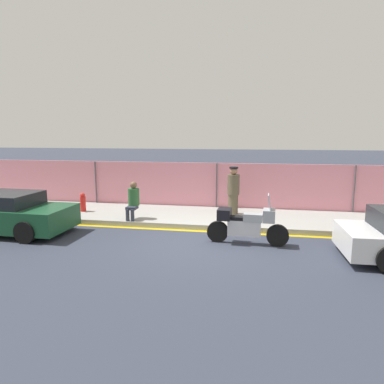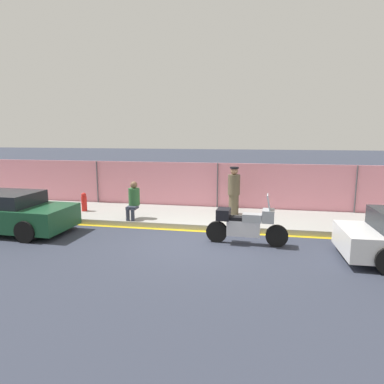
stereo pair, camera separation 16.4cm
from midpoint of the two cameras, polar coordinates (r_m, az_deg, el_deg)
name	(u,v)px [view 2 (the right image)]	position (r m, az deg, el deg)	size (l,w,h in m)	color
ground_plane	(200,243)	(9.76, 1.77, -8.57)	(120.00, 120.00, 0.00)	#333847
sidewalk	(212,218)	(12.33, 3.81, -4.28)	(37.88, 2.84, 0.17)	#9E9E99
curb_paint_stripe	(206,231)	(10.90, 2.80, -6.59)	(37.88, 0.18, 0.01)	gold
storefront_fence	(218,187)	(13.62, 4.65, 0.81)	(35.98, 0.17, 1.93)	pink
motorcycle	(246,224)	(9.66, 9.41, -5.31)	(2.27, 0.58, 1.44)	black
officer_standing	(234,190)	(12.41, 7.37, 0.27)	(0.44, 0.44, 1.72)	brown
person_seated_on_curb	(134,198)	(11.84, -9.33, -1.04)	(0.38, 0.66, 1.28)	#2D3342
parked_car_left_down_street	(7,213)	(12.15, -28.08, -3.04)	(4.05, 1.94, 1.26)	#194C2D
fire_hydrant	(84,202)	(13.50, -17.21, -1.59)	(0.20, 0.25, 0.70)	red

